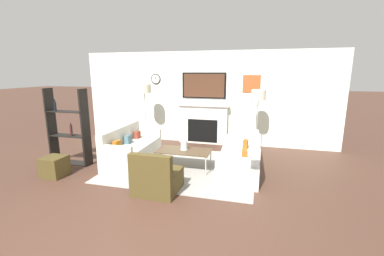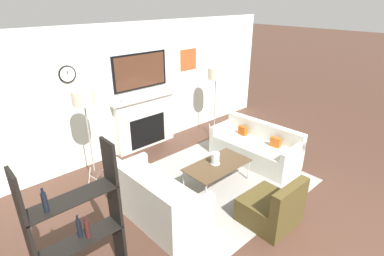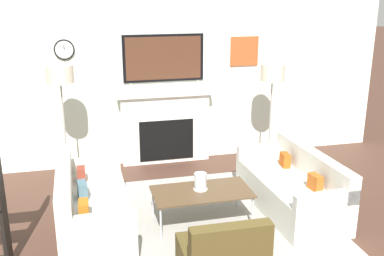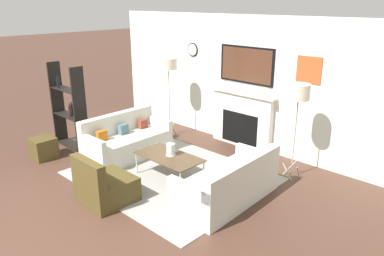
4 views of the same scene
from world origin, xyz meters
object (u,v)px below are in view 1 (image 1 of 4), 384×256
at_px(coffee_table, 184,151).
at_px(ottoman, 54,166).
at_px(couch_left, 131,150).
at_px(shelf_unit, 68,129).
at_px(floor_lamp_left, 144,90).
at_px(floor_lamp_right, 258,96).
at_px(hurricane_candle, 184,146).
at_px(armchair, 157,179).
at_px(couch_right, 241,160).

height_order(coffee_table, ottoman, coffee_table).
bearing_deg(coffee_table, couch_left, 176.60).
distance_m(couch_left, ottoman, 1.63).
bearing_deg(couch_left, ottoman, -133.76).
bearing_deg(couch_left, shelf_unit, -160.92).
bearing_deg(couch_left, floor_lamp_left, 100.87).
relative_size(floor_lamp_right, shelf_unit, 0.96).
relative_size(floor_lamp_right, ottoman, 3.88).
bearing_deg(couch_left, hurricane_candle, -1.28).
relative_size(floor_lamp_left, ottoman, 4.12).
xyz_separation_m(hurricane_candle, floor_lamp_left, (-1.60, 1.47, 1.11)).
bearing_deg(coffee_table, floor_lamp_left, 136.57).
height_order(armchair, hurricane_candle, armchair).
bearing_deg(floor_lamp_right, hurricane_candle, -136.20).
relative_size(couch_left, hurricane_candle, 8.11).
bearing_deg(floor_lamp_right, shelf_unit, -155.57).
height_order(floor_lamp_right, shelf_unit, shelf_unit).
relative_size(couch_left, floor_lamp_right, 1.02).
bearing_deg(floor_lamp_left, couch_right, -26.75).
xyz_separation_m(armchair, coffee_table, (0.13, 1.24, 0.14)).
relative_size(couch_left, armchair, 2.20).
height_order(couch_left, coffee_table, couch_left).
distance_m(couch_left, armchair, 1.78).
height_order(hurricane_candle, floor_lamp_right, floor_lamp_right).
height_order(couch_right, hurricane_candle, couch_right).
bearing_deg(ottoman, couch_right, 17.67).
relative_size(hurricane_candle, shelf_unit, 0.12).
height_order(couch_left, couch_right, couch_left).
bearing_deg(ottoman, floor_lamp_right, 33.31).
relative_size(armchair, floor_lamp_right, 0.46).
xyz_separation_m(coffee_table, floor_lamp_left, (-1.60, 1.52, 1.22)).
xyz_separation_m(hurricane_candle, floor_lamp_right, (1.53, 1.47, 1.00)).
distance_m(couch_right, ottoman, 3.88).
bearing_deg(armchair, shelf_unit, 161.07).
bearing_deg(floor_lamp_left, ottoman, -108.00).
bearing_deg(ottoman, armchair, -3.46).
bearing_deg(ottoman, shelf_unit, 104.76).
xyz_separation_m(couch_right, floor_lamp_left, (-2.85, 1.43, 1.34)).
bearing_deg(armchair, ottoman, 176.54).
bearing_deg(coffee_table, hurricane_candle, 95.68).
height_order(shelf_unit, ottoman, shelf_unit).
distance_m(floor_lamp_right, shelf_unit, 4.63).
bearing_deg(floor_lamp_left, hurricane_candle, -42.58).
distance_m(armchair, shelf_unit, 2.71).
distance_m(armchair, floor_lamp_left, 3.41).
height_order(couch_left, shelf_unit, shelf_unit).
bearing_deg(ottoman, floor_lamp_left, 72.00).
height_order(coffee_table, shelf_unit, shelf_unit).
distance_m(hurricane_candle, ottoman, 2.72).
distance_m(coffee_table, floor_lamp_left, 2.52).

